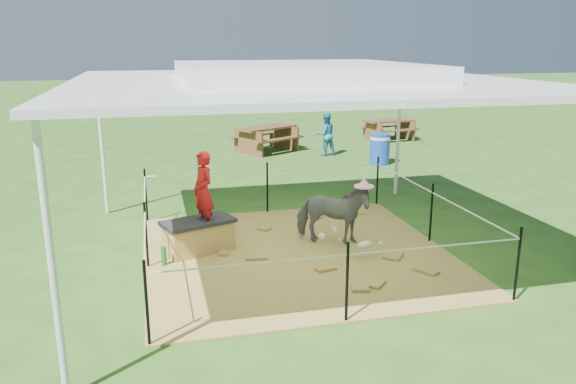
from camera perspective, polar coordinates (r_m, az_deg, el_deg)
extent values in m
plane|color=#2D5919|center=(8.77, 0.94, -6.36)|extent=(90.00, 90.00, 0.00)
cube|color=brown|center=(8.76, 0.95, -6.27)|extent=(4.60, 4.60, 0.03)
cylinder|color=silver|center=(11.10, -18.38, 4.40)|extent=(0.07, 0.07, 2.60)
cylinder|color=silver|center=(12.18, 11.13, 5.76)|extent=(0.07, 0.07, 2.60)
cylinder|color=silver|center=(5.32, -22.83, -7.04)|extent=(0.07, 0.07, 2.60)
cube|color=white|center=(8.19, 1.02, 11.12)|extent=(6.30, 6.30, 0.08)
cube|color=white|center=(8.18, 1.03, 12.17)|extent=(3.30, 3.30, 0.22)
cylinder|color=black|center=(10.50, -14.23, -0.35)|extent=(0.04, 0.04, 1.00)
cylinder|color=black|center=(10.70, -2.12, 0.40)|extent=(0.04, 0.04, 1.00)
cylinder|color=black|center=(11.36, 9.06, 1.08)|extent=(0.04, 0.04, 1.00)
cylinder|color=black|center=(8.34, -14.20, -4.31)|extent=(0.04, 0.04, 1.00)
cylinder|color=black|center=(9.41, 14.34, -2.13)|extent=(0.04, 0.04, 1.00)
cylinder|color=black|center=(6.26, -14.16, -10.98)|extent=(0.04, 0.04, 1.00)
cylinder|color=black|center=(6.59, 6.02, -9.18)|extent=(0.04, 0.04, 1.00)
cylinder|color=black|center=(7.61, 22.29, -6.89)|extent=(0.04, 0.04, 1.00)
cylinder|color=white|center=(10.62, -2.13, 2.23)|extent=(4.50, 0.02, 0.02)
cylinder|color=white|center=(6.46, 6.10, -6.35)|extent=(4.50, 0.02, 0.02)
cylinder|color=white|center=(9.31, 14.48, -0.07)|extent=(0.02, 4.50, 0.02)
cylinder|color=white|center=(8.24, -14.36, -2.01)|extent=(0.02, 4.50, 0.02)
cube|color=#AC7E3E|center=(8.86, -9.06, -4.56)|extent=(1.13, 0.84, 0.45)
cube|color=black|center=(8.78, -9.13, -3.00)|extent=(1.22, 0.92, 0.06)
imported|color=#B41116|center=(8.62, -8.63, 0.73)|extent=(0.43, 0.52, 1.22)
cylinder|color=#16652A|center=(8.44, -12.51, -6.35)|extent=(0.10, 0.10, 0.28)
imported|color=#48484D|center=(9.00, 4.51, -2.28)|extent=(1.30, 0.97, 1.00)
cylinder|color=#FA91C5|center=(8.84, 4.59, 1.25)|extent=(0.31, 0.31, 0.14)
cylinder|color=#1844B6|center=(15.34, 9.31, 4.32)|extent=(0.59, 0.59, 0.82)
cube|color=#51321B|center=(16.92, -2.19, 5.39)|extent=(2.23, 2.04, 0.76)
cube|color=#54351D|center=(19.26, 10.22, 6.22)|extent=(1.79, 1.42, 0.68)
imported|color=teal|center=(16.34, 3.84, 5.88)|extent=(0.67, 0.56, 1.24)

